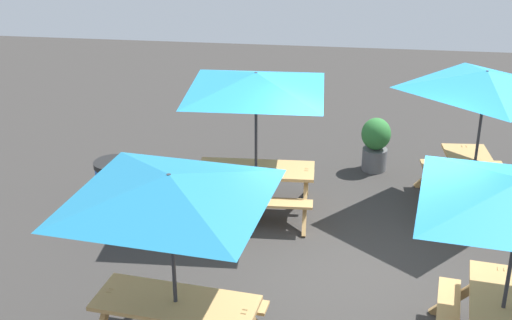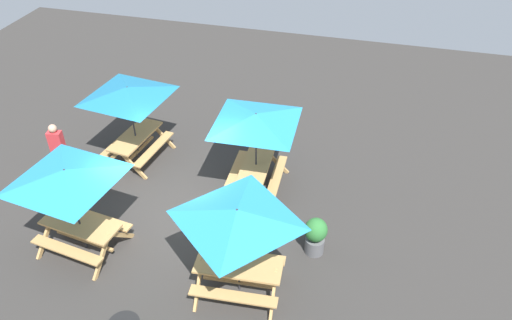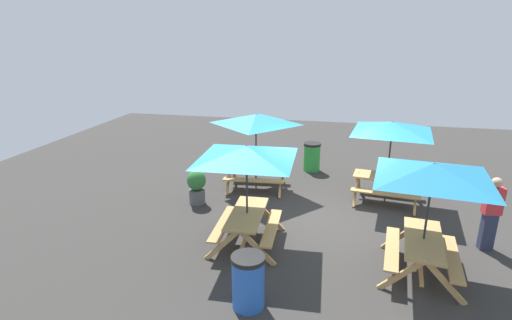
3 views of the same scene
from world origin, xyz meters
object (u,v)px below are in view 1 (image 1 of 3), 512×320
Objects in this scene: picnic_table_0 at (170,202)px; picnic_table_2 at (256,93)px; potted_plant_0 at (376,142)px; trash_bin_blue at (115,191)px; picnic_table_1 at (485,91)px.

picnic_table_2 is (0.42, 3.61, 0.00)m from picnic_table_0.
trash_bin_blue is at bearing -148.98° from potted_plant_0.
picnic_table_2 is at bearing 13.85° from trash_bin_blue.
picnic_table_1 reaches higher than trash_bin_blue.
picnic_table_0 and picnic_table_1 have the same top height.
potted_plant_0 is (1.89, 1.88, -1.46)m from picnic_table_2.
picnic_table_2 reaches higher than trash_bin_blue.
picnic_table_0 reaches higher than potted_plant_0.
trash_bin_blue is (-1.69, 3.09, -1.49)m from picnic_table_0.
picnic_table_0 is at bearing -112.79° from potted_plant_0.
picnic_table_2 is 2.88× the size of trash_bin_blue.
trash_bin_blue is 4.66m from potted_plant_0.
picnic_table_2 is 3.04m from potted_plant_0.
picnic_table_0 reaches higher than trash_bin_blue.
trash_bin_blue is (-2.11, -0.52, -1.49)m from picnic_table_2.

